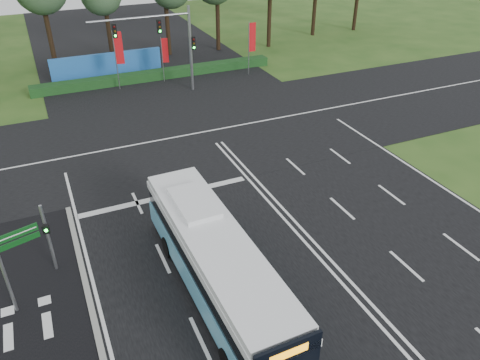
# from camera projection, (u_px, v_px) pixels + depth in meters

# --- Properties ---
(ground) EXTENTS (120.00, 120.00, 0.00)m
(ground) POSITION_uv_depth(u_px,v_px,m) (288.00, 224.00, 23.87)
(ground) COLOR #2B511B
(ground) RESTS_ON ground
(road_main) EXTENTS (20.00, 120.00, 0.04)m
(road_main) POSITION_uv_depth(u_px,v_px,m) (288.00, 224.00, 23.86)
(road_main) COLOR black
(road_main) RESTS_ON ground
(road_cross) EXTENTS (120.00, 14.00, 0.05)m
(road_cross) POSITION_uv_depth(u_px,v_px,m) (206.00, 132.00, 33.23)
(road_cross) COLOR black
(road_cross) RESTS_ON ground
(bike_path) EXTENTS (5.00, 18.00, 0.06)m
(bike_path) POSITION_uv_depth(u_px,v_px,m) (30.00, 351.00, 17.14)
(bike_path) COLOR black
(bike_path) RESTS_ON ground
(kerb_strip) EXTENTS (0.25, 18.00, 0.12)m
(kerb_strip) POSITION_uv_depth(u_px,v_px,m) (96.00, 330.00, 17.96)
(kerb_strip) COLOR gray
(kerb_strip) RESTS_ON ground
(city_bus) EXTENTS (2.62, 11.46, 3.28)m
(city_bus) POSITION_uv_depth(u_px,v_px,m) (216.00, 264.00, 18.83)
(city_bus) COLOR #5CB1D6
(city_bus) RESTS_ON ground
(pedestrian_signal) EXTENTS (0.30, 0.42, 3.45)m
(pedestrian_signal) POSITION_uv_depth(u_px,v_px,m) (48.00, 236.00, 19.97)
(pedestrian_signal) COLOR gray
(pedestrian_signal) RESTS_ON ground
(street_sign) EXTENTS (1.60, 0.54, 4.25)m
(street_sign) POSITION_uv_depth(u_px,v_px,m) (10.00, 257.00, 17.66)
(street_sign) COLOR gray
(street_sign) RESTS_ON ground
(banner_flag_left) EXTENTS (0.74, 0.18, 5.02)m
(banner_flag_left) POSITION_uv_depth(u_px,v_px,m) (118.00, 52.00, 39.04)
(banner_flag_left) COLOR gray
(banner_flag_left) RESTS_ON ground
(banner_flag_mid) EXTENTS (0.57, 0.20, 3.98)m
(banner_flag_mid) POSITION_uv_depth(u_px,v_px,m) (164.00, 53.00, 41.03)
(banner_flag_mid) COLOR gray
(banner_flag_mid) RESTS_ON ground
(banner_flag_right) EXTENTS (0.72, 0.08, 4.84)m
(banner_flag_right) POSITION_uv_depth(u_px,v_px,m) (251.00, 41.00, 42.53)
(banner_flag_right) COLOR gray
(banner_flag_right) RESTS_ON ground
(traffic_light_gantry) EXTENTS (8.41, 0.28, 7.00)m
(traffic_light_gantry) POSITION_uv_depth(u_px,v_px,m) (169.00, 38.00, 37.54)
(traffic_light_gantry) COLOR gray
(traffic_light_gantry) RESTS_ON ground
(hedge) EXTENTS (22.00, 1.20, 0.80)m
(hedge) POSITION_uv_depth(u_px,v_px,m) (158.00, 75.00, 42.80)
(hedge) COLOR #143715
(hedge) RESTS_ON ground
(blue_hoarding) EXTENTS (10.00, 0.30, 2.20)m
(blue_hoarding) POSITION_uv_depth(u_px,v_px,m) (107.00, 65.00, 42.99)
(blue_hoarding) COLOR blue
(blue_hoarding) RESTS_ON ground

